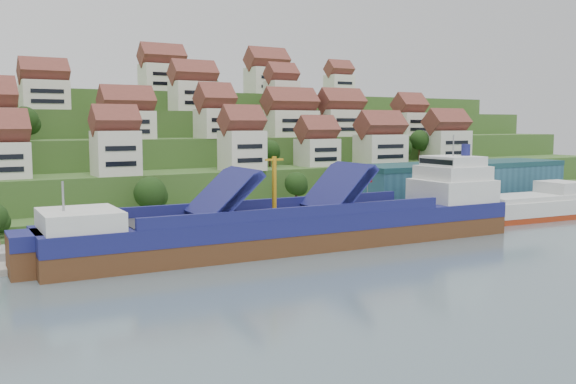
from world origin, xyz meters
TOP-DOWN VIEW (x-y plane):
  - ground at (0.00, 0.00)m, footprint 300.00×300.00m
  - quay at (20.00, 15.00)m, footprint 180.00×14.00m
  - hillside at (0.00, 103.55)m, footprint 260.00×128.00m
  - hillside_village at (-1.32, 58.87)m, footprint 156.15×64.17m
  - hillside_trees at (-11.54, 45.92)m, footprint 140.42×62.28m
  - warehouse at (52.00, 17.00)m, footprint 60.00×15.00m
  - flagpole at (18.11, 10.00)m, footprint 1.28×0.16m
  - cargo_ship at (-4.00, -1.43)m, footprint 87.24×17.96m
  - second_ship at (59.71, -0.14)m, footprint 31.64×14.11m

SIDE VIEW (x-z plane):
  - ground at x=0.00m, z-range 0.00..0.00m
  - quay at x=20.00m, z-range 0.00..2.20m
  - second_ship at x=59.71m, z-range -1.77..7.15m
  - cargo_ship at x=-4.00m, z-range -6.06..13.27m
  - flagpole at x=18.11m, z-range 2.88..10.88m
  - warehouse at x=52.00m, z-range 2.20..12.20m
  - hillside at x=0.00m, z-range -4.84..26.16m
  - hillside_trees at x=-11.54m, z-range 1.66..33.04m
  - hillside_village at x=-1.32m, z-range 9.30..37.88m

